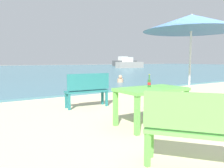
% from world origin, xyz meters
% --- Properties ---
extents(ground_plane, '(120.00, 120.00, 0.00)m').
position_xyz_m(ground_plane, '(0.00, 0.00, 0.00)').
color(ground_plane, beige).
extents(sea_water, '(120.00, 50.00, 0.08)m').
position_xyz_m(sea_water, '(0.00, 30.00, 0.04)').
color(sea_water, teal).
rests_on(sea_water, ground_plane).
extents(picnic_table_green, '(1.40, 0.80, 0.76)m').
position_xyz_m(picnic_table_green, '(-1.04, 0.71, 0.65)').
color(picnic_table_green, '#60B24C').
rests_on(picnic_table_green, ground_plane).
extents(beer_bottle_amber, '(0.07, 0.07, 0.26)m').
position_xyz_m(beer_bottle_amber, '(-0.99, 0.84, 0.85)').
color(beer_bottle_amber, '#2D662D').
rests_on(beer_bottle_amber, picnic_table_green).
extents(patio_umbrella, '(2.10, 2.10, 2.30)m').
position_xyz_m(patio_umbrella, '(0.03, 0.65, 2.12)').
color(patio_umbrella, silver).
rests_on(patio_umbrella, ground_plane).
extents(side_table_wood, '(0.44, 0.44, 0.54)m').
position_xyz_m(side_table_wood, '(0.30, 0.52, 0.35)').
color(side_table_wood, '#9E7A51').
rests_on(side_table_wood, ground_plane).
extents(bench_teal_center, '(1.23, 0.46, 0.95)m').
position_xyz_m(bench_teal_center, '(-1.38, 2.90, 0.54)').
color(bench_teal_center, '#237275').
rests_on(bench_teal_center, ground_plane).
extents(bench_green_left, '(1.04, 1.15, 0.95)m').
position_xyz_m(bench_green_left, '(-1.89, -0.97, 0.54)').
color(bench_green_left, '#60B24C').
rests_on(bench_green_left, ground_plane).
extents(swimmer_person, '(0.34, 0.34, 0.41)m').
position_xyz_m(swimmer_person, '(3.00, 7.63, 0.24)').
color(swimmer_person, tan).
rests_on(swimmer_person, sea_water).
extents(boat_fishing_trawler, '(4.72, 1.29, 1.72)m').
position_xyz_m(boat_fishing_trawler, '(17.60, 26.10, 0.70)').
color(boat_fishing_trawler, gray).
rests_on(boat_fishing_trawler, sea_water).
extents(boat_tanker, '(5.76, 1.57, 2.09)m').
position_xyz_m(boat_tanker, '(25.33, 38.19, 0.83)').
color(boat_tanker, '#4C4C4C').
rests_on(boat_tanker, sea_water).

